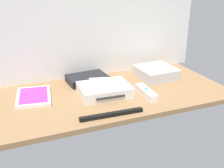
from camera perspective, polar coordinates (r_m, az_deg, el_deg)
name	(u,v)px	position (r cm, az deg, el deg)	size (l,w,h in cm)	color
ground_plane	(112,95)	(122.96, 0.00, -2.16)	(100.00, 48.00, 2.00)	#936D47
back_wall	(92,10)	(136.39, -4.05, 14.65)	(110.00, 1.20, 64.00)	white
game_console	(104,90)	(119.82, -1.52, -1.17)	(21.83, 17.37, 4.40)	white
mini_computer	(156,72)	(140.57, 8.83, 2.33)	(17.76, 17.76, 5.30)	silver
game_case	(34,96)	(121.38, -15.43, -2.43)	(16.33, 20.84, 1.56)	white
network_router	(87,79)	(133.73, -5.01, 1.05)	(18.83, 13.32, 3.40)	black
remote_wand	(146,92)	(119.83, 6.86, -1.69)	(4.33, 14.96, 3.40)	white
remote_classic_pad	(107,83)	(118.56, -1.02, 0.25)	(15.98, 11.46, 2.40)	white
sensor_bar	(112,114)	(103.14, -0.05, -6.13)	(24.00, 1.80, 1.40)	black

